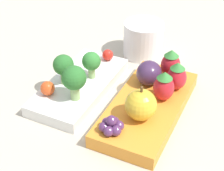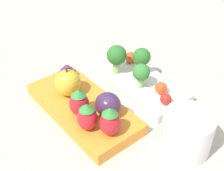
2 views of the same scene
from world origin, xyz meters
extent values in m
plane|color=#BCB29E|center=(0.00, 0.00, 0.00)|extent=(4.00, 4.00, 0.00)
cube|color=white|center=(0.01, 0.06, 0.01)|extent=(0.20, 0.10, 0.02)
cube|color=orange|center=(0.00, -0.06, 0.01)|extent=(0.22, 0.11, 0.02)
cylinder|color=#93B770|center=(0.00, 0.08, 0.03)|extent=(0.01, 0.01, 0.02)
sphere|color=#2D702D|center=(0.00, 0.08, 0.05)|extent=(0.03, 0.03, 0.03)
cylinder|color=#93B770|center=(0.03, 0.05, 0.03)|extent=(0.01, 0.01, 0.02)
sphere|color=#388438|center=(0.03, 0.05, 0.05)|extent=(0.03, 0.03, 0.03)
cylinder|color=#93B770|center=(-0.03, 0.04, 0.03)|extent=(0.01, 0.01, 0.02)
sphere|color=#2D702D|center=(-0.03, 0.04, 0.06)|extent=(0.04, 0.04, 0.04)
sphere|color=red|center=(0.09, 0.04, 0.03)|extent=(0.02, 0.02, 0.02)
sphere|color=#DB4C1E|center=(-0.04, 0.09, 0.03)|extent=(0.02, 0.02, 0.02)
sphere|color=#DB4C1E|center=(0.07, 0.06, 0.03)|extent=(0.02, 0.02, 0.02)
sphere|color=gold|center=(-0.04, -0.07, 0.05)|extent=(0.05, 0.05, 0.05)
cylinder|color=brown|center=(-0.04, -0.07, 0.07)|extent=(0.00, 0.00, 0.01)
ellipsoid|color=red|center=(0.05, -0.09, 0.04)|extent=(0.03, 0.03, 0.04)
cone|color=#388438|center=(0.05, -0.09, 0.07)|extent=(0.02, 0.02, 0.01)
ellipsoid|color=red|center=(0.08, -0.08, 0.04)|extent=(0.03, 0.03, 0.04)
cone|color=#388438|center=(0.08, -0.08, 0.07)|extent=(0.02, 0.02, 0.01)
ellipsoid|color=red|center=(0.02, -0.08, 0.04)|extent=(0.03, 0.03, 0.04)
cone|color=#388438|center=(0.02, -0.08, 0.07)|extent=(0.02, 0.02, 0.01)
ellipsoid|color=#42284C|center=(0.05, -0.05, 0.04)|extent=(0.04, 0.04, 0.04)
sphere|color=#562D5B|center=(-0.07, -0.04, 0.03)|extent=(0.02, 0.02, 0.02)
sphere|color=#562D5B|center=(-0.08, -0.03, 0.03)|extent=(0.02, 0.02, 0.02)
sphere|color=#562D5B|center=(-0.09, -0.03, 0.03)|extent=(0.02, 0.02, 0.02)
sphere|color=#562D5B|center=(-0.09, -0.04, 0.03)|extent=(0.02, 0.02, 0.02)
sphere|color=#562D5B|center=(-0.09, -0.05, 0.03)|extent=(0.02, 0.02, 0.02)
sphere|color=#562D5B|center=(-0.08, -0.05, 0.03)|extent=(0.02, 0.02, 0.02)
sphere|color=#562D5B|center=(-0.08, -0.04, 0.04)|extent=(0.02, 0.02, 0.02)
cylinder|color=white|center=(0.17, 0.00, 0.03)|extent=(0.08, 0.08, 0.07)
camera|label=1|loc=(-0.44, -0.19, 0.38)|focal=60.00mm
camera|label=2|loc=(0.33, -0.30, 0.37)|focal=50.00mm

